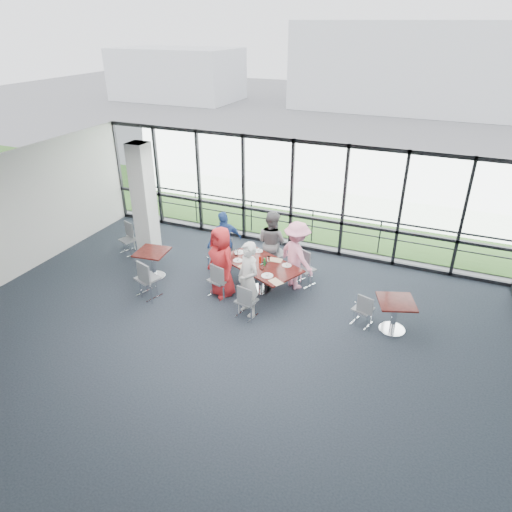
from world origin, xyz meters
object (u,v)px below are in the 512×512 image
at_px(side_table_right, 396,306).
at_px(chair_main_nr, 246,301).
at_px(diner_far_left, 272,242).
at_px(diner_end, 225,242).
at_px(main_table, 261,268).
at_px(chair_spare_la, 147,278).
at_px(chair_main_nl, 219,280).
at_px(chair_spare_lb, 128,240).
at_px(structural_column, 144,201).
at_px(side_table_left, 152,256).
at_px(diner_near_left, 222,262).
at_px(chair_spare_r, 363,309).
at_px(chair_main_fr, 305,270).
at_px(chair_main_end, 220,255).
at_px(diner_near_right, 248,279).
at_px(chair_main_fl, 277,254).
at_px(diner_far_right, 297,255).

relative_size(side_table_right, chair_main_nr, 1.15).
xyz_separation_m(diner_far_left, diner_end, (-1.16, -0.43, -0.02)).
xyz_separation_m(main_table, chair_spare_la, (-2.41, -1.32, -0.14)).
xyz_separation_m(chair_main_nl, chair_spare_lb, (-3.44, 1.02, -0.02)).
xyz_separation_m(structural_column, diner_end, (2.49, -0.09, -0.76)).
relative_size(side_table_left, chair_spare_la, 0.87).
height_order(diner_near_left, chair_spare_r, diner_near_left).
height_order(side_table_left, chair_spare_lb, chair_spare_lb).
height_order(main_table, chair_spare_la, chair_spare_la).
height_order(chair_main_nl, chair_main_fr, chair_main_nl).
bearing_deg(diner_near_left, chair_spare_la, -125.04).
relative_size(main_table, diner_end, 1.33).
distance_m(diner_near_left, chair_main_end, 1.37).
relative_size(side_table_right, chair_spare_r, 1.21).
relative_size(diner_near_left, chair_spare_lb, 2.04).
xyz_separation_m(diner_near_left, diner_end, (-0.47, 1.09, -0.04)).
xyz_separation_m(chair_main_nr, chair_spare_la, (-2.55, -0.14, 0.07)).
distance_m(side_table_left, diner_end, 1.89).
relative_size(diner_near_right, diner_end, 1.06).
bearing_deg(structural_column, diner_far_left, 5.32).
xyz_separation_m(structural_column, chair_main_nr, (3.90, -1.83, -1.18)).
distance_m(chair_spare_la, chair_spare_lb, 2.52).
bearing_deg(diner_near_left, side_table_left, -152.56).
relative_size(side_table_left, chair_main_nr, 1.02).
bearing_deg(chair_main_fr, diner_far_left, 12.05).
distance_m(chair_main_nr, chair_main_fl, 2.33).
bearing_deg(side_table_right, chair_main_end, 167.85).
bearing_deg(chair_spare_r, diner_far_left, 169.33).
bearing_deg(side_table_right, chair_main_nl, -176.83).
relative_size(chair_main_nl, chair_spare_r, 1.13).
bearing_deg(chair_main_fr, side_table_left, 44.83).
bearing_deg(diner_far_right, chair_main_nl, 70.78).
height_order(structural_column, chair_main_nl, structural_column).
distance_m(diner_near_left, chair_main_fr, 2.17).
distance_m(diner_end, chair_main_end, 0.46).
height_order(structural_column, chair_main_fl, structural_column).
xyz_separation_m(side_table_left, chair_spare_lb, (-1.43, 0.86, -0.18)).
distance_m(structural_column, main_table, 3.93).
relative_size(diner_far_right, chair_main_fr, 2.10).
height_order(diner_far_left, chair_spare_lb, diner_far_left).
xyz_separation_m(chair_main_nr, chair_spare_r, (2.47, 0.73, -0.02)).
height_order(side_table_right, chair_spare_lb, chair_spare_lb).
bearing_deg(diner_near_right, diner_near_left, -175.98).
bearing_deg(diner_near_right, chair_main_nr, -50.26).
xyz_separation_m(diner_far_right, chair_spare_lb, (-5.01, -0.13, -0.45)).
distance_m(diner_near_left, chair_spare_la, 1.84).
bearing_deg(chair_spare_la, chair_main_end, 82.10).
bearing_deg(chair_spare_lb, main_table, -163.45).
relative_size(diner_near_left, chair_main_nr, 2.12).
relative_size(chair_main_nr, chair_main_fr, 1.00).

